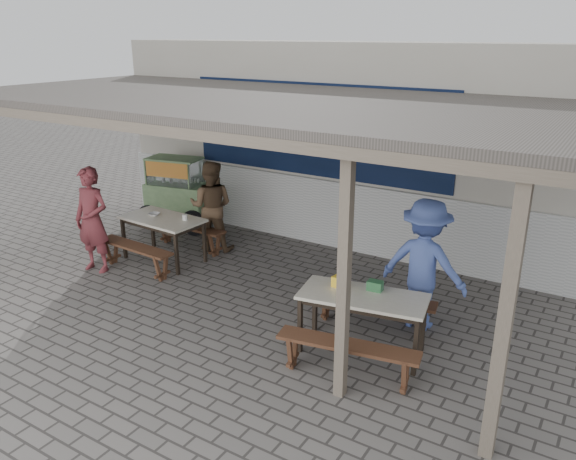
# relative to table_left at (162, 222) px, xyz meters

# --- Properties ---
(ground) EXTENTS (60.00, 60.00, 0.00)m
(ground) POSITION_rel_table_left_xyz_m (1.88, -0.88, -0.67)
(ground) COLOR #625D59
(ground) RESTS_ON ground
(back_wall) EXTENTS (9.00, 1.28, 3.50)m
(back_wall) POSITION_rel_table_left_xyz_m (1.88, 2.70, 1.05)
(back_wall) COLOR beige
(back_wall) RESTS_ON ground
(warung_roof) EXTENTS (9.00, 4.21, 2.81)m
(warung_roof) POSITION_rel_table_left_xyz_m (1.89, 0.02, 2.04)
(warung_roof) COLOR #544E48
(warung_roof) RESTS_ON ground
(table_left) EXTENTS (1.42, 0.83, 0.75)m
(table_left) POSITION_rel_table_left_xyz_m (0.00, 0.00, 0.00)
(table_left) COLOR silver
(table_left) RESTS_ON ground
(bench_left_street) EXTENTS (1.49, 0.36, 0.45)m
(bench_left_street) POSITION_rel_table_left_xyz_m (-0.03, -0.61, -0.33)
(bench_left_street) COLOR brown
(bench_left_street) RESTS_ON ground
(bench_left_wall) EXTENTS (1.49, 0.36, 0.45)m
(bench_left_wall) POSITION_rel_table_left_xyz_m (0.03, 0.61, -0.33)
(bench_left_wall) COLOR brown
(bench_left_wall) RESTS_ON ground
(table_right) EXTENTS (1.58, 0.93, 0.75)m
(table_right) POSITION_rel_table_left_xyz_m (4.05, -0.88, -0.00)
(table_right) COLOR silver
(table_right) RESTS_ON ground
(bench_right_street) EXTENTS (1.61, 0.56, 0.45)m
(bench_right_street) POSITION_rel_table_left_xyz_m (4.16, -1.49, -0.33)
(bench_right_street) COLOR brown
(bench_right_street) RESTS_ON ground
(bench_right_wall) EXTENTS (1.61, 0.56, 0.45)m
(bench_right_wall) POSITION_rel_table_left_xyz_m (3.93, -0.26, -0.33)
(bench_right_wall) COLOR brown
(bench_right_wall) RESTS_ON ground
(vendor_cart) EXTENTS (1.66, 0.93, 1.39)m
(vendor_cart) POSITION_rel_table_left_xyz_m (-0.94, 1.39, 0.08)
(vendor_cart) COLOR #83A76F
(vendor_cart) RESTS_ON ground
(patron_street_side) EXTENTS (0.67, 0.49, 1.70)m
(patron_street_side) POSITION_rel_table_left_xyz_m (-0.63, -0.89, 0.18)
(patron_street_side) COLOR maroon
(patron_street_side) RESTS_ON ground
(patron_wall_side) EXTENTS (0.95, 0.86, 1.59)m
(patron_wall_side) POSITION_rel_table_left_xyz_m (0.37, 0.82, 0.12)
(patron_wall_side) COLOR brown
(patron_wall_side) RESTS_ON ground
(patron_right_table) EXTENTS (1.13, 0.66, 1.73)m
(patron_right_table) POSITION_rel_table_left_xyz_m (4.43, 0.11, 0.19)
(patron_right_table) COLOR #4E65B6
(patron_right_table) RESTS_ON ground
(tissue_box) EXTENTS (0.15, 0.15, 0.13)m
(tissue_box) POSITION_rel_table_left_xyz_m (3.70, -0.82, 0.14)
(tissue_box) COLOR yellow
(tissue_box) RESTS_ON table_right
(donation_box) EXTENTS (0.19, 0.14, 0.12)m
(donation_box) POSITION_rel_table_left_xyz_m (4.11, -0.69, 0.14)
(donation_box) COLOR #306E3E
(donation_box) RESTS_ON table_right
(condiment_jar) EXTENTS (0.08, 0.08, 0.09)m
(condiment_jar) POSITION_rel_table_left_xyz_m (0.40, 0.11, 0.12)
(condiment_jar) COLOR white
(condiment_jar) RESTS_ON table_left
(condiment_bowl) EXTENTS (0.20, 0.20, 0.04)m
(condiment_bowl) POSITION_rel_table_left_xyz_m (-0.19, 0.02, 0.10)
(condiment_bowl) COLOR white
(condiment_bowl) RESTS_ON table_left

